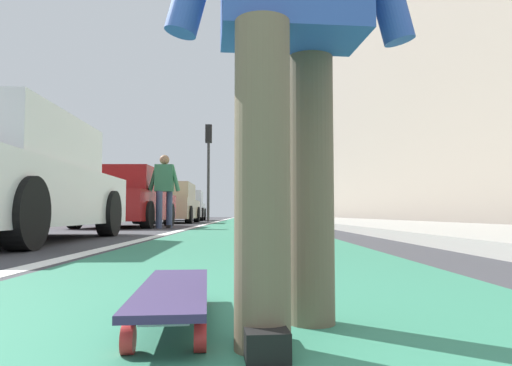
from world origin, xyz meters
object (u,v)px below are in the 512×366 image
Objects in this scene: skateboard at (174,293)px; parked_car_mid at (127,199)px; parked_car_near at (0,180)px; parked_car_end at (186,206)px; parked_car_far at (169,204)px; pedestrian_distant at (164,186)px; traffic_light at (209,154)px; skater_person at (291,0)px.

parked_car_mid is at bearing 15.09° from skateboard.
parked_car_near is 18.32m from parked_car_end.
parked_car_far is at bearing -178.23° from parked_car_end.
skateboard is 0.19× the size of parked_car_far.
parked_car_mid is at bearing -179.69° from parked_car_end.
pedestrian_distant is at bearing -10.31° from parked_car_near.
parked_car_far is 6.80m from pedestrian_distant.
traffic_light is at bearing -4.46° from parked_car_near.
parked_car_near is 5.50m from pedestrian_distant.
parked_car_end is at bearing 5.31° from pedestrian_distant.
traffic_light reaches higher than parked_car_far.
traffic_light reaches higher than parked_car_mid.
parked_car_mid is at bearing 16.59° from skater_person.
pedestrian_distant is at bearing 10.25° from skateboard.
parked_car_far is at bearing 0.12° from parked_car_near.
traffic_light is at bearing 5.53° from skater_person.
parked_car_far is (16.48, 3.09, -0.24)m from skater_person.
traffic_light is (3.00, -1.20, 2.24)m from parked_car_far.
skater_person is 0.37× the size of parked_car_end.
traffic_light is (8.67, -1.33, 2.24)m from parked_car_mid.
traffic_light is 2.49× the size of pedestrian_distant.
skateboard is 11.05m from parked_car_mid.
parked_car_end is at bearing 1.77° from parked_car_far.
parked_car_near is at bearing -179.88° from parked_car_far.
skater_person is 9.98m from pedestrian_distant.
pedestrian_distant reaches higher than parked_car_end.
parked_car_end is 1.03× the size of traffic_light.
skater_person is at bearing -163.41° from parked_car_mid.
parked_car_end is at bearing 7.43° from skateboard.
parked_car_end is (22.52, 2.94, 0.61)m from skateboard.
skateboard is at bearing -169.75° from pedestrian_distant.
skater_person is 11.28m from parked_car_mid.
parked_car_end reaches higher than skateboard.
skater_person reaches higher than parked_car_mid.
skateboard is 0.21× the size of parked_car_mid.
skateboard is at bearing -172.57° from parked_car_end.
skater_person is at bearing -169.38° from parked_car_far.
pedestrian_distant is (-9.72, 0.20, -1.97)m from traffic_light.
skateboard is at bearing -147.07° from parked_car_near.
parked_car_far is 3.93m from traffic_light.
traffic_light is 9.92m from pedestrian_distant.
skateboard is 0.20× the size of traffic_light.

